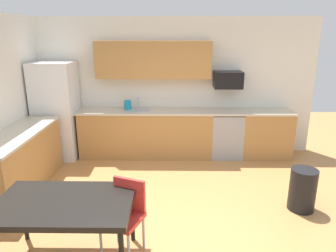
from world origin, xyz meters
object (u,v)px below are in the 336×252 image
Objects in this scene: chair_near_table at (125,211)px; kettle at (128,105)px; refrigerator at (57,111)px; trash_bin at (303,190)px; microwave at (228,80)px; dining_table at (64,206)px; oven_range at (226,134)px.

chair_near_table is 3.06m from kettle.
trash_bin is at bearing -25.56° from refrigerator.
chair_near_table is 1.42× the size of trash_bin.
microwave is 0.90× the size of trash_bin.
chair_near_table is (0.59, 0.19, -0.17)m from dining_table.
kettle is at bearing -178.53° from microwave.
refrigerator is 4.54m from trash_bin.
refrigerator is 2.05× the size of oven_range.
microwave is 2.56m from trash_bin.
dining_table is at bearing -94.14° from kettle.
oven_range is 4.55× the size of kettle.
chair_near_table is 2.51m from trash_bin.
oven_range is 2.03m from kettle.
refrigerator is 2.20× the size of chair_near_table.
microwave is 0.64× the size of chair_near_table.
dining_table is at bearing -123.98° from microwave.
oven_range is at bearing -1.47° from kettle.
microwave is (3.32, 0.18, 0.59)m from refrigerator.
oven_range is at bearing 61.59° from chair_near_table.
refrigerator is 1.33× the size of dining_table.
dining_table reaches higher than trash_bin.
chair_near_table is 4.25× the size of kettle.
dining_table is 7.00× the size of kettle.
trash_bin is 3.00× the size of kettle.
refrigerator is at bearing -176.90° from microwave.
oven_range reaches higher than trash_bin.
refrigerator is 3.27m from dining_table.
microwave is 2.70× the size of kettle.
dining_table is 1.65× the size of chair_near_table.
microwave is at bearing 109.20° from trash_bin.
refrigerator is 9.34× the size of kettle.
refrigerator reaches higher than microwave.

